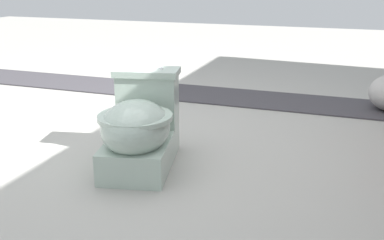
{
  "coord_description": "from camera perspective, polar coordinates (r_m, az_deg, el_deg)",
  "views": [
    {
      "loc": [
        2.34,
        1.15,
        1.02
      ],
      "look_at": [
        0.26,
        0.42,
        0.3
      ],
      "focal_mm": 42.0,
      "sensor_mm": 36.0,
      "label": 1
    }
  ],
  "objects": [
    {
      "name": "ground_plane",
      "position": [
        2.81,
        -6.41,
        -3.41
      ],
      "size": [
        14.0,
        14.0,
        0.0
      ],
      "primitive_type": "plane",
      "color": "#A8A59E"
    },
    {
      "name": "toilet",
      "position": [
        2.46,
        -6.62,
        -1.07
      ],
      "size": [
        0.69,
        0.5,
        0.52
      ],
      "rotation": [
        0.0,
        0.0,
        0.22
      ],
      "color": "#B2C6B7",
      "rests_on": "ground"
    },
    {
      "name": "gravel_strip",
      "position": [
        3.86,
        8.89,
        2.59
      ],
      "size": [
        0.56,
        8.0,
        0.01
      ],
      "primitive_type": "cube",
      "color": "#423F44",
      "rests_on": "ground"
    }
  ]
}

